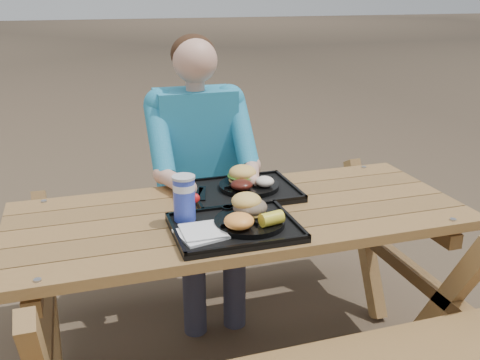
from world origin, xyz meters
name	(u,v)px	position (x,y,z in m)	size (l,w,h in m)	color
picnic_table	(240,292)	(0.00, 0.00, 0.38)	(1.80, 1.49, 0.75)	#999999
tray_near	(235,228)	(-0.08, -0.18, 0.76)	(0.45, 0.35, 0.02)	black
tray_far	(243,192)	(0.07, 0.17, 0.76)	(0.45, 0.35, 0.02)	black
plate_near	(249,222)	(-0.02, -0.18, 0.78)	(0.26, 0.26, 0.02)	black
plate_far	(249,186)	(0.10, 0.18, 0.78)	(0.26, 0.26, 0.02)	black
napkin_stack	(201,233)	(-0.21, -0.22, 0.78)	(0.15, 0.15, 0.02)	silver
soda_cup	(184,199)	(-0.24, -0.07, 0.85)	(0.08, 0.08, 0.16)	#162BAA
condiment_bbq	(228,210)	(-0.07, -0.05, 0.78)	(0.04, 0.04, 0.03)	black
condiment_mustard	(237,207)	(-0.02, -0.04, 0.79)	(0.05, 0.05, 0.03)	yellow
sandwich	(250,198)	(0.00, -0.13, 0.85)	(0.12, 0.12, 0.12)	#F1BA55
mac_cheese	(239,221)	(-0.08, -0.24, 0.82)	(0.11, 0.11, 0.05)	#FFA443
corn_cob	(272,218)	(0.04, -0.25, 0.81)	(0.08, 0.08, 0.05)	yellow
cutlery_far	(202,193)	(-0.11, 0.17, 0.77)	(0.03, 0.16, 0.01)	black
burger	(243,169)	(0.08, 0.22, 0.84)	(0.12, 0.12, 0.11)	#F5BC56
baked_beans	(242,185)	(0.05, 0.13, 0.81)	(0.09, 0.09, 0.04)	#47150E
potato_salad	(265,181)	(0.15, 0.13, 0.81)	(0.08, 0.08, 0.04)	white
diner	(198,186)	(-0.03, 0.61, 0.64)	(0.48, 0.84, 1.28)	#18A6AD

